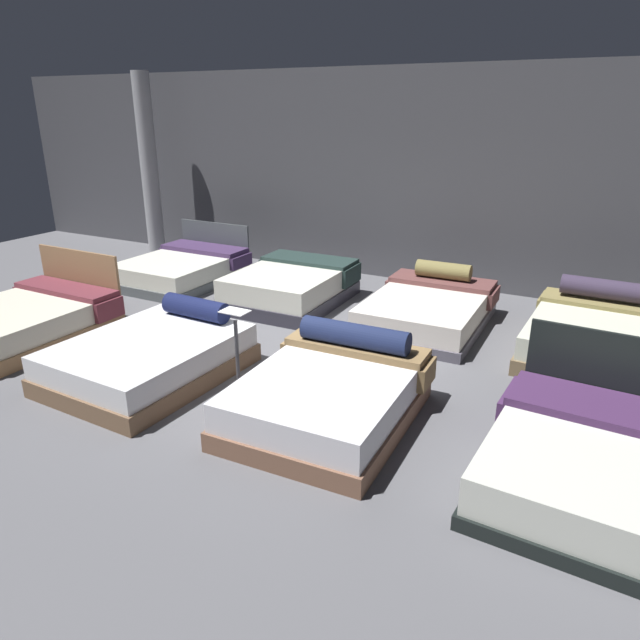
% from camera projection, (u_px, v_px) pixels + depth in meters
% --- Properties ---
extents(ground_plane, '(18.00, 18.00, 0.02)m').
position_uv_depth(ground_plane, '(295.00, 355.00, 7.10)').
color(ground_plane, '#5B5B60').
extents(showroom_back_wall, '(18.00, 0.06, 3.50)m').
position_uv_depth(showroom_back_wall, '(407.00, 178.00, 9.58)').
color(showroom_back_wall, '#47474C').
rests_on(showroom_back_wall, ground_plane).
extents(bed_0, '(1.71, 1.99, 0.99)m').
position_uv_depth(bed_0, '(27.00, 320.00, 7.53)').
color(bed_0, '#906C48').
rests_on(bed_0, ground_plane).
extents(bed_1, '(1.66, 2.11, 0.71)m').
position_uv_depth(bed_1, '(151.00, 357.00, 6.43)').
color(bed_1, brown).
rests_on(bed_1, ground_plane).
extents(bed_2, '(1.62, 1.98, 0.78)m').
position_uv_depth(bed_2, '(329.00, 394.00, 5.54)').
color(bed_2, brown).
rests_on(bed_2, ground_plane).
extents(bed_3, '(1.61, 2.00, 1.03)m').
position_uv_depth(bed_3, '(586.00, 460.00, 4.54)').
color(bed_3, black).
rests_on(bed_3, ground_plane).
extents(bed_4, '(1.68, 2.03, 0.88)m').
position_uv_depth(bed_4, '(183.00, 269.00, 9.95)').
color(bed_4, '#4B5154').
rests_on(bed_4, ground_plane).
extents(bed_5, '(1.58, 2.00, 0.57)m').
position_uv_depth(bed_5, '(291.00, 286.00, 8.88)').
color(bed_5, '#2B2A34').
rests_on(bed_5, ground_plane).
extents(bed_6, '(1.59, 2.14, 0.74)m').
position_uv_depth(bed_6, '(428.00, 309.00, 7.96)').
color(bed_6, '#4F4C58').
rests_on(bed_6, ground_plane).
extents(bed_7, '(1.75, 2.12, 0.79)m').
position_uv_depth(bed_7, '(601.00, 337.00, 6.93)').
color(bed_7, brown).
rests_on(bed_7, ground_plane).
extents(price_sign, '(0.28, 0.24, 0.93)m').
position_uv_depth(price_sign, '(238.00, 363.00, 6.00)').
color(price_sign, '#3F3F44').
rests_on(price_sign, ground_plane).
extents(support_pillar, '(0.33, 0.33, 3.50)m').
position_uv_depth(support_pillar, '(149.00, 168.00, 11.22)').
color(support_pillar, '#99999E').
rests_on(support_pillar, ground_plane).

